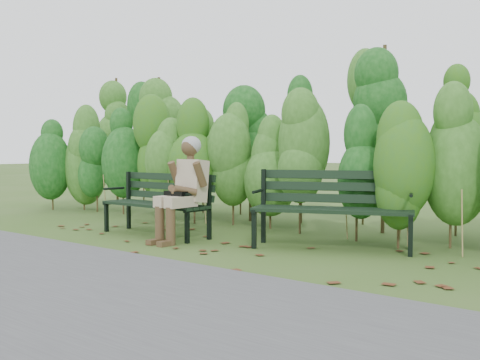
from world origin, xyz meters
The scene contains 7 objects.
ground centered at (0.00, 0.00, 0.00)m, with size 80.00×80.00×0.00m, color #375B1B.
footpath centered at (0.00, -2.20, 0.01)m, with size 60.00×2.50×0.01m, color #474749.
hedge_band centered at (0.00, 1.86, 1.26)m, with size 11.04×1.67×2.42m.
leaf_litter centered at (-0.07, -0.10, 0.00)m, with size 5.66×2.19×0.01m.
bench_left centered at (-1.23, 0.22, 0.47)m, with size 1.62×0.55×0.80m.
bench_right centered at (1.03, 0.73, 0.52)m, with size 1.84×1.17×0.88m.
seated_woman centered at (-0.61, 0.04, 0.71)m, with size 0.52×0.77×1.27m.
Camera 1 is at (4.11, -4.85, 1.10)m, focal length 42.00 mm.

